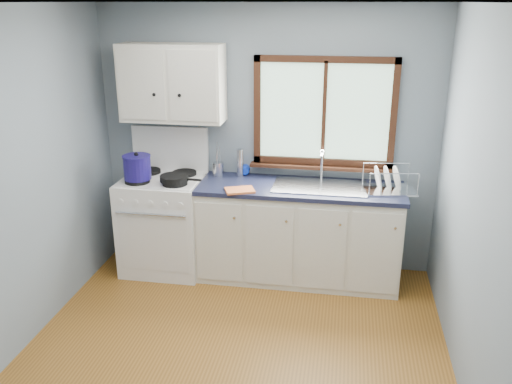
% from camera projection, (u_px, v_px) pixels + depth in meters
% --- Properties ---
extents(floor, '(3.20, 3.60, 0.02)m').
position_uv_depth(floor, '(228.00, 371.00, 3.90)').
color(floor, brown).
rests_on(floor, ground).
extents(ceiling, '(3.20, 3.60, 0.02)m').
position_uv_depth(ceiling, '(221.00, 1.00, 3.06)').
color(ceiling, white).
rests_on(ceiling, wall_back).
extents(wall_back, '(3.20, 0.02, 2.50)m').
position_uv_depth(wall_back, '(267.00, 141.00, 5.16)').
color(wall_back, slate).
rests_on(wall_back, ground).
extents(wall_right, '(0.02, 3.60, 2.50)m').
position_uv_depth(wall_right, '(488.00, 225.00, 3.23)').
color(wall_right, slate).
rests_on(wall_right, ground).
extents(gas_range, '(0.76, 0.69, 1.36)m').
position_uv_depth(gas_range, '(164.00, 221.00, 5.25)').
color(gas_range, white).
rests_on(gas_range, floor).
extents(base_cabinets, '(1.85, 0.60, 0.88)m').
position_uv_depth(base_cabinets, '(298.00, 237.00, 5.09)').
color(base_cabinets, silver).
rests_on(base_cabinets, floor).
extents(countertop, '(1.89, 0.64, 0.04)m').
position_uv_depth(countertop, '(300.00, 188.00, 4.93)').
color(countertop, black).
rests_on(countertop, base_cabinets).
extents(sink, '(0.84, 0.46, 0.44)m').
position_uv_depth(sink, '(319.00, 193.00, 4.91)').
color(sink, silver).
rests_on(sink, countertop).
extents(window, '(1.36, 0.10, 1.03)m').
position_uv_depth(window, '(324.00, 120.00, 4.97)').
color(window, '#9EC6A8').
rests_on(window, wall_back).
extents(upper_cabinets, '(0.95, 0.35, 0.70)m').
position_uv_depth(upper_cabinets, '(172.00, 83.00, 4.94)').
color(upper_cabinets, silver).
rests_on(upper_cabinets, wall_back).
extents(skillet, '(0.40, 0.27, 0.05)m').
position_uv_depth(skillet, '(174.00, 178.00, 4.92)').
color(skillet, black).
rests_on(skillet, gas_range).
extents(stockpot, '(0.27, 0.27, 0.25)m').
position_uv_depth(stockpot, '(137.00, 167.00, 4.95)').
color(stockpot, navy).
rests_on(stockpot, gas_range).
extents(utensil_crock, '(0.14, 0.14, 0.34)m').
position_uv_depth(utensil_crock, '(218.00, 169.00, 5.19)').
color(utensil_crock, silver).
rests_on(utensil_crock, countertop).
extents(thermos, '(0.07, 0.07, 0.27)m').
position_uv_depth(thermos, '(240.00, 163.00, 5.15)').
color(thermos, silver).
rests_on(thermos, countertop).
extents(soap_bottle, '(0.10, 0.10, 0.25)m').
position_uv_depth(soap_bottle, '(244.00, 164.00, 5.15)').
color(soap_bottle, '#0D30C5').
rests_on(soap_bottle, countertop).
extents(dish_towel, '(0.30, 0.26, 0.02)m').
position_uv_depth(dish_towel, '(240.00, 190.00, 4.78)').
color(dish_towel, orange).
rests_on(dish_towel, countertop).
extents(dish_rack, '(0.48, 0.40, 0.23)m').
position_uv_depth(dish_rack, '(388.00, 184.00, 4.78)').
color(dish_rack, silver).
rests_on(dish_rack, countertop).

